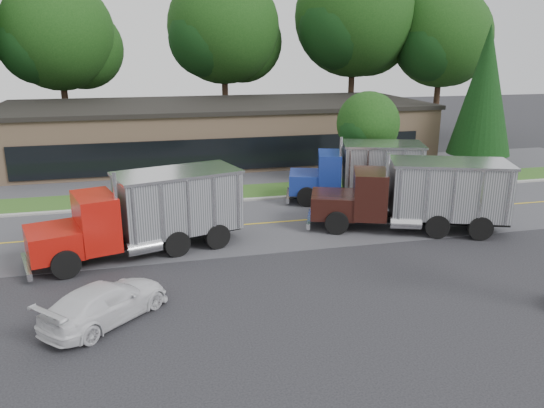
{
  "coord_description": "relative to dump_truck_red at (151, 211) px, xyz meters",
  "views": [
    {
      "loc": [
        -3.4,
        -15.46,
        8.5
      ],
      "look_at": [
        1.83,
        6.35,
        1.8
      ],
      "focal_mm": 35.0,
      "sensor_mm": 36.0,
      "label": 1
    }
  ],
  "objects": [
    {
      "name": "tree_far_b",
      "position": [
        -6.45,
        27.55,
        7.19
      ],
      "size": [
        9.88,
        9.3,
        14.1
      ],
      "color": "#382619",
      "rests_on": "ground"
    },
    {
      "name": "grass_verge",
      "position": [
        3.4,
        8.43,
        -1.81
      ],
      "size": [
        60.0,
        3.4,
        0.03
      ],
      "primitive_type": "cube",
      "color": "#32531C",
      "rests_on": "ground"
    },
    {
      "name": "strip_mall",
      "position": [
        5.4,
        19.43,
        0.19
      ],
      "size": [
        32.0,
        12.0,
        4.0
      ],
      "primitive_type": "cube",
      "color": "tan",
      "rests_on": "ground"
    },
    {
      "name": "road",
      "position": [
        3.4,
        2.43,
        -1.81
      ],
      "size": [
        60.0,
        8.0,
        0.02
      ],
      "primitive_type": "cube",
      "color": "#515156",
      "rests_on": "ground"
    },
    {
      "name": "tree_far_e",
      "position": [
        27.54,
        24.55,
        7.03
      ],
      "size": [
        9.71,
        9.14,
        13.85
      ],
      "color": "#382619",
      "rests_on": "ground"
    },
    {
      "name": "evergreen_right",
      "position": [
        23.4,
        11.43,
        3.68
      ],
      "size": [
        4.39,
        4.39,
        9.98
      ],
      "color": "#382619",
      "rests_on": "ground"
    },
    {
      "name": "dump_truck_blue",
      "position": [
        11.69,
        4.87,
        -0.01
      ],
      "size": [
        7.71,
        4.55,
        3.36
      ],
      "rotation": [
        0.0,
        0.0,
        2.84
      ],
      "color": "black",
      "rests_on": "ground"
    },
    {
      "name": "tree_verge",
      "position": [
        13.46,
        8.48,
        1.93
      ],
      "size": [
        4.12,
        3.88,
        5.88
      ],
      "color": "#382619",
      "rests_on": "ground"
    },
    {
      "name": "tree_far_c",
      "position": [
        7.56,
        27.56,
        7.82
      ],
      "size": [
        10.58,
        9.96,
        15.09
      ],
      "color": "#382619",
      "rests_on": "ground"
    },
    {
      "name": "dump_truck_maroon",
      "position": [
        12.47,
        -0.16,
        0.0
      ],
      "size": [
        9.38,
        5.45,
        3.36
      ],
      "rotation": [
        0.0,
        0.0,
        2.79
      ],
      "color": "black",
      "rests_on": "ground"
    },
    {
      "name": "curb",
      "position": [
        3.4,
        6.63,
        -1.81
      ],
      "size": [
        60.0,
        0.3,
        0.12
      ],
      "primitive_type": "cube",
      "color": "#9E9E99",
      "rests_on": "ground"
    },
    {
      "name": "dump_truck_red",
      "position": [
        0.0,
        0.0,
        0.0
      ],
      "size": [
        9.11,
        4.8,
        3.36
      ],
      "rotation": [
        0.0,
        0.0,
        3.42
      ],
      "color": "black",
      "rests_on": "ground"
    },
    {
      "name": "center_line",
      "position": [
        3.4,
        2.43,
        -1.81
      ],
      "size": [
        60.0,
        0.12,
        0.01
      ],
      "primitive_type": "cube",
      "color": "gold",
      "rests_on": "ground"
    },
    {
      "name": "far_parking",
      "position": [
        3.4,
        13.43,
        -1.81
      ],
      "size": [
        60.0,
        7.0,
        0.02
      ],
      "primitive_type": "cube",
      "color": "#515156",
      "rests_on": "ground"
    },
    {
      "name": "rally_car",
      "position": [
        -1.6,
        -5.89,
        -1.17
      ],
      "size": [
        4.42,
        4.32,
        1.28
      ],
      "primitive_type": "imported",
      "rotation": [
        0.0,
        0.0,
        2.33
      ],
      "color": "silver",
      "rests_on": "ground"
    },
    {
      "name": "tree_far_d",
      "position": [
        19.57,
        26.57,
        8.77
      ],
      "size": [
        11.62,
        10.94,
        16.58
      ],
      "color": "#382619",
      "rests_on": "ground"
    },
    {
      "name": "ground",
      "position": [
        3.4,
        -6.57,
        -1.81
      ],
      "size": [
        140.0,
        140.0,
        0.0
      ],
      "primitive_type": "plane",
      "color": "#35353B",
      "rests_on": "ground"
    }
  ]
}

